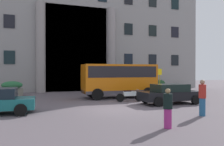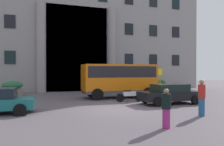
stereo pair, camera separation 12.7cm
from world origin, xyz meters
name	(u,v)px [view 1 (the left image)]	position (x,y,z in m)	size (l,w,h in m)	color
ground_plane	(117,111)	(0.00, 0.00, -0.06)	(80.00, 64.00, 0.12)	#5F545B
office_building_facade	(67,24)	(0.00, 17.47, 8.16)	(32.56, 9.74, 16.35)	gray
orange_minibus	(119,78)	(2.33, 5.50, 1.66)	(6.17, 2.76, 2.78)	orange
bus_stop_sign	(160,78)	(7.41, 7.46, 1.52)	(0.44, 0.08, 2.45)	#9F9C17
hedge_planter_far_west	(160,85)	(9.30, 10.56, 0.59)	(1.41, 0.83, 1.22)	slate
hedge_planter_east	(12,89)	(-6.16, 10.45, 0.63)	(1.90, 0.85, 1.30)	#6C695B
hedge_planter_entrance_right	(102,85)	(2.47, 10.70, 0.76)	(1.69, 0.70, 1.57)	slate
hedge_planter_west	(132,85)	(5.96, 10.82, 0.69)	(2.07, 0.97, 1.42)	#6A5F5C
parked_compact_extra	(170,94)	(4.24, 0.97, 0.70)	(4.17, 1.99, 1.35)	black
motorcycle_far_end	(129,95)	(2.10, 2.96, 0.46)	(2.04, 0.55, 0.89)	black
motorcycle_near_kerb	(179,93)	(6.49, 3.09, 0.45)	(1.93, 0.55, 0.89)	black
pedestrian_woman_with_bag	(168,108)	(0.23, -4.89, 0.78)	(0.36, 0.36, 1.57)	#9C2873
pedestrian_child_trailing	(202,98)	(3.30, -3.29, 0.92)	(0.36, 0.36, 1.81)	#245782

